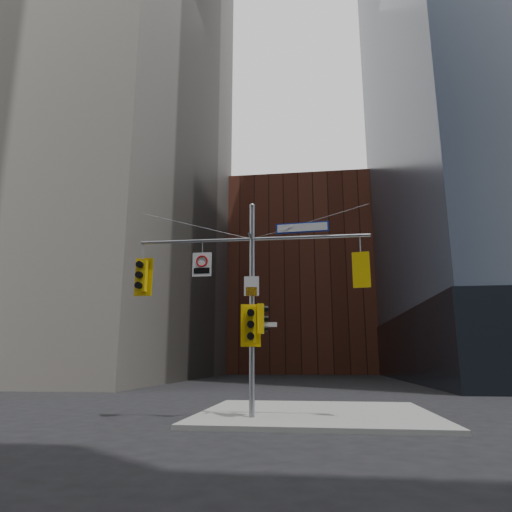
% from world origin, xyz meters
% --- Properties ---
extents(ground, '(160.00, 160.00, 0.00)m').
position_xyz_m(ground, '(0.00, 0.00, 0.00)').
color(ground, black).
rests_on(ground, ground).
extents(sidewalk_corner, '(8.00, 8.00, 0.15)m').
position_xyz_m(sidewalk_corner, '(2.00, 4.00, 0.07)').
color(sidewalk_corner, gray).
rests_on(sidewalk_corner, ground).
extents(tower_nw, '(36.00, 36.00, 80.00)m').
position_xyz_m(tower_nw, '(-28.00, 32.00, 40.00)').
color(tower_nw, gray).
rests_on(tower_nw, ground).
extents(brick_midrise, '(26.00, 20.00, 28.00)m').
position_xyz_m(brick_midrise, '(0.00, 58.00, 14.00)').
color(brick_midrise, brown).
rests_on(brick_midrise, ground).
extents(signal_assembly, '(8.00, 0.80, 7.30)m').
position_xyz_m(signal_assembly, '(0.00, 1.99, 4.42)').
color(signal_assembly, gray).
rests_on(signal_assembly, ground).
extents(traffic_light_west_arm, '(0.65, 0.52, 1.37)m').
position_xyz_m(traffic_light_west_arm, '(-3.92, 2.01, 4.80)').
color(traffic_light_west_arm, '#E4B90C').
rests_on(traffic_light_west_arm, ground).
extents(traffic_light_east_arm, '(0.56, 0.50, 1.19)m').
position_xyz_m(traffic_light_east_arm, '(3.65, 1.99, 4.80)').
color(traffic_light_east_arm, '#E4B90C').
rests_on(traffic_light_east_arm, ground).
extents(traffic_light_pole_side, '(0.42, 0.36, 0.98)m').
position_xyz_m(traffic_light_pole_side, '(0.32, 2.01, 3.26)').
color(traffic_light_pole_side, '#E4B90C').
rests_on(traffic_light_pole_side, ground).
extents(traffic_light_pole_front, '(0.66, 0.57, 1.39)m').
position_xyz_m(traffic_light_pole_front, '(-0.00, 1.73, 3.04)').
color(traffic_light_pole_front, '#E4B90C').
rests_on(traffic_light_pole_front, ground).
extents(street_sign_blade, '(1.82, 0.20, 0.35)m').
position_xyz_m(street_sign_blade, '(1.73, 2.00, 6.35)').
color(street_sign_blade, '#102799').
rests_on(street_sign_blade, ground).
extents(regulatory_sign_arm, '(0.67, 0.07, 0.84)m').
position_xyz_m(regulatory_sign_arm, '(-1.75, 1.97, 5.18)').
color(regulatory_sign_arm, silver).
rests_on(regulatory_sign_arm, ground).
extents(regulatory_sign_pole, '(0.50, 0.07, 0.66)m').
position_xyz_m(regulatory_sign_pole, '(0.00, 1.88, 4.32)').
color(regulatory_sign_pole, silver).
rests_on(regulatory_sign_pole, ground).
extents(street_blade_ew, '(0.77, 0.10, 0.15)m').
position_xyz_m(street_blade_ew, '(0.45, 2.00, 3.06)').
color(street_blade_ew, silver).
rests_on(street_blade_ew, ground).
extents(street_blade_ns, '(0.12, 0.70, 0.14)m').
position_xyz_m(street_blade_ns, '(0.00, 2.45, 2.80)').
color(street_blade_ns, '#145926').
rests_on(street_blade_ns, ground).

